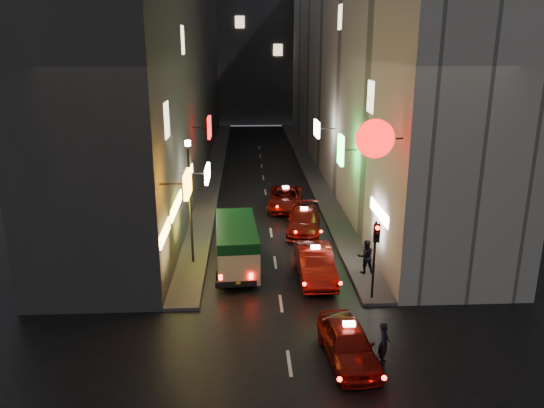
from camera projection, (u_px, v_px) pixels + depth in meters
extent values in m
cube|color=#34322F|center=(166.00, 66.00, 44.36)|extent=(6.00, 52.00, 18.00)
cube|color=orange|center=(187.00, 184.00, 21.74)|extent=(0.18, 1.61, 1.01)
cube|color=white|center=(207.00, 173.00, 29.36)|extent=(0.18, 2.14, 0.81)
cube|color=#F20A0A|center=(209.00, 127.00, 35.55)|extent=(0.18, 1.58, 1.42)
cube|color=#EEB753|center=(165.00, 232.00, 22.83)|extent=(0.10, 2.81, 0.55)
cube|color=#FFF93F|center=(176.00, 205.00, 26.70)|extent=(0.10, 4.04, 0.55)
cube|color=#EEB753|center=(190.00, 173.00, 33.41)|extent=(0.10, 2.82, 0.55)
cube|color=#FFE5B2|center=(166.00, 120.00, 23.91)|extent=(0.06, 1.30, 1.60)
cube|color=#FFE5B2|center=(183.00, 40.00, 30.54)|extent=(0.06, 1.30, 1.60)
cube|color=#A7A399|center=(355.00, 66.00, 45.12)|extent=(6.00, 52.00, 18.00)
cylinder|color=#F20A0A|center=(375.00, 139.00, 21.58)|extent=(1.60, 0.18, 1.60)
cube|color=#2FED3F|center=(341.00, 150.00, 30.54)|extent=(0.18, 1.21, 1.70)
cube|color=white|center=(317.00, 129.00, 37.81)|extent=(0.18, 1.99, 1.11)
cube|color=white|center=(379.00, 212.00, 25.59)|extent=(0.10, 3.34, 0.55)
cube|color=#FFE5B2|center=(371.00, 97.00, 27.05)|extent=(0.06, 1.30, 1.60)
cube|color=#FFE5B2|center=(340.00, 17.00, 35.36)|extent=(0.06, 1.30, 1.60)
cube|color=#35343A|center=(255.00, 42.00, 74.74)|extent=(30.00, 10.00, 22.00)
cube|color=#42403E|center=(215.00, 169.00, 47.13)|extent=(1.50, 52.00, 0.15)
cube|color=#42403E|center=(309.00, 168.00, 47.53)|extent=(1.50, 52.00, 0.15)
cube|color=#D7C086|center=(236.00, 244.00, 26.07)|extent=(2.22, 5.53, 1.99)
cube|color=#0B3916|center=(236.00, 230.00, 25.85)|extent=(2.24, 5.55, 0.50)
cube|color=black|center=(236.00, 239.00, 26.27)|extent=(2.12, 3.36, 0.45)
cube|color=black|center=(236.00, 284.00, 23.77)|extent=(1.87, 0.29, 0.27)
cube|color=#FF0A05|center=(221.00, 277.00, 23.57)|extent=(0.16, 0.06, 0.25)
cube|color=#FF0A05|center=(251.00, 277.00, 23.63)|extent=(0.16, 0.06, 0.25)
cylinder|color=black|center=(222.00, 250.00, 27.98)|extent=(0.20, 0.69, 0.69)
cylinder|color=black|center=(254.00, 277.00, 24.74)|extent=(0.20, 0.69, 0.69)
imported|color=maroon|center=(348.00, 340.00, 18.65)|extent=(2.48, 5.14, 1.58)
cube|color=white|center=(349.00, 318.00, 18.39)|extent=(0.43, 0.22, 0.16)
sphere|color=#FF0A05|center=(340.00, 379.00, 16.45)|extent=(0.16, 0.16, 0.16)
sphere|color=#FF0A05|center=(384.00, 378.00, 16.51)|extent=(0.16, 0.16, 0.16)
imported|color=maroon|center=(315.00, 261.00, 25.19)|extent=(2.35, 5.58, 1.76)
cube|color=white|center=(316.00, 242.00, 24.91)|extent=(0.42, 0.19, 0.16)
sphere|color=#FF0A05|center=(304.00, 284.00, 22.74)|extent=(0.16, 0.16, 0.16)
sphere|color=#FF0A05|center=(341.00, 283.00, 22.81)|extent=(0.16, 0.16, 0.16)
imported|color=maroon|center=(304.00, 219.00, 31.52)|extent=(2.79, 5.29, 1.60)
cube|color=white|center=(304.00, 205.00, 31.26)|extent=(0.44, 0.24, 0.16)
sphere|color=#FF0A05|center=(296.00, 232.00, 29.29)|extent=(0.16, 0.16, 0.16)
sphere|color=#FF0A05|center=(321.00, 231.00, 29.36)|extent=(0.16, 0.16, 0.16)
imported|color=maroon|center=(286.00, 197.00, 36.07)|extent=(2.62, 5.28, 1.62)
cube|color=white|center=(286.00, 184.00, 35.81)|extent=(0.44, 0.22, 0.16)
sphere|color=#FF0A05|center=(277.00, 207.00, 33.82)|extent=(0.16, 0.16, 0.16)
sphere|color=#FF0A05|center=(299.00, 206.00, 33.89)|extent=(0.16, 0.16, 0.16)
imported|color=black|center=(384.00, 340.00, 18.46)|extent=(0.53, 0.67, 1.78)
imported|color=black|center=(366.00, 254.00, 25.45)|extent=(0.74, 0.48, 1.91)
cylinder|color=black|center=(374.00, 260.00, 22.72)|extent=(0.10, 0.10, 3.50)
cube|color=black|center=(377.00, 233.00, 22.17)|extent=(0.26, 0.18, 0.80)
sphere|color=#FF0A05|center=(378.00, 228.00, 21.98)|extent=(0.18, 0.18, 0.18)
sphere|color=black|center=(377.00, 234.00, 22.06)|extent=(0.17, 0.17, 0.17)
sphere|color=black|center=(377.00, 240.00, 22.14)|extent=(0.17, 0.17, 0.17)
cylinder|color=black|center=(191.00, 205.00, 26.17)|extent=(0.12, 0.12, 6.00)
cylinder|color=#FFE5BF|center=(188.00, 143.00, 25.27)|extent=(0.28, 0.28, 0.25)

